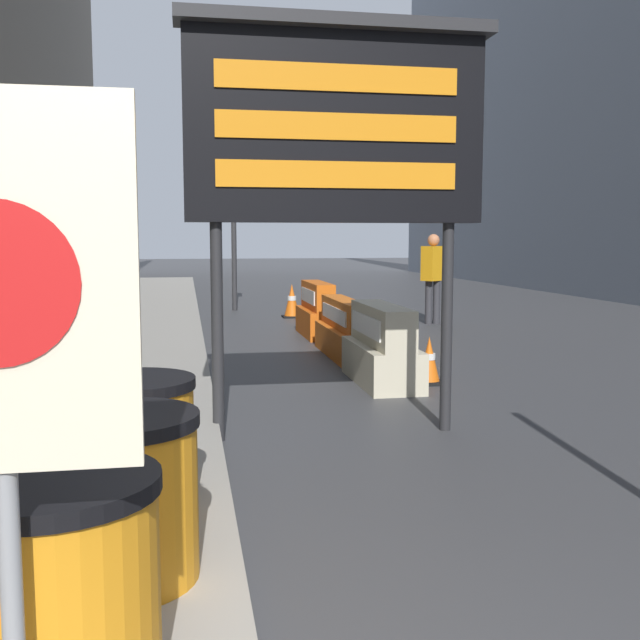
{
  "coord_description": "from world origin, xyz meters",
  "views": [
    {
      "loc": [
        -0.24,
        -1.92,
        1.7
      ],
      "look_at": [
        0.94,
        4.69,
        0.96
      ],
      "focal_mm": 42.0,
      "sensor_mm": 36.0,
      "label": 1
    }
  ],
  "objects_px": {
    "message_board": "(336,127)",
    "jersey_barrier_cream": "(382,349)",
    "traffic_light_near_curb": "(233,181)",
    "jersey_barrier_orange_near": "(345,331)",
    "traffic_cone_far": "(336,310)",
    "pedestrian_worker": "(433,271)",
    "barrel_drum_middle": "(120,496)",
    "barrel_drum_foreground": "(55,587)",
    "jersey_barrier_orange_far": "(317,312)",
    "traffic_cone_near": "(429,361)",
    "traffic_cone_mid": "(292,301)",
    "barrel_drum_back": "(132,445)"
  },
  "relations": [
    {
      "from": "jersey_barrier_orange_far",
      "to": "traffic_cone_far",
      "type": "height_order",
      "value": "jersey_barrier_orange_far"
    },
    {
      "from": "barrel_drum_back",
      "to": "jersey_barrier_orange_far",
      "type": "xyz_separation_m",
      "value": [
        2.55,
        8.51,
        -0.13
      ]
    },
    {
      "from": "jersey_barrier_orange_far",
      "to": "traffic_cone_near",
      "type": "height_order",
      "value": "jersey_barrier_orange_far"
    },
    {
      "from": "barrel_drum_foreground",
      "to": "jersey_barrier_orange_far",
      "type": "height_order",
      "value": "jersey_barrier_orange_far"
    },
    {
      "from": "traffic_cone_far",
      "to": "message_board",
      "type": "bearing_deg",
      "value": -101.44
    },
    {
      "from": "traffic_cone_far",
      "to": "jersey_barrier_orange_far",
      "type": "bearing_deg",
      "value": -112.01
    },
    {
      "from": "barrel_drum_foreground",
      "to": "barrel_drum_middle",
      "type": "relative_size",
      "value": 1.0
    },
    {
      "from": "traffic_light_near_curb",
      "to": "traffic_cone_far",
      "type": "bearing_deg",
      "value": -60.12
    },
    {
      "from": "jersey_barrier_cream",
      "to": "traffic_light_near_curb",
      "type": "distance_m",
      "value": 9.53
    },
    {
      "from": "traffic_cone_near",
      "to": "pedestrian_worker",
      "type": "relative_size",
      "value": 0.31
    },
    {
      "from": "barrel_drum_back",
      "to": "pedestrian_worker",
      "type": "distance_m",
      "value": 11.18
    },
    {
      "from": "traffic_cone_far",
      "to": "traffic_light_near_curb",
      "type": "xyz_separation_m",
      "value": [
        -1.79,
        3.11,
        2.71
      ]
    },
    {
      "from": "traffic_cone_near",
      "to": "pedestrian_worker",
      "type": "height_order",
      "value": "pedestrian_worker"
    },
    {
      "from": "barrel_drum_foreground",
      "to": "traffic_cone_near",
      "type": "xyz_separation_m",
      "value": [
        3.22,
        5.74,
        -0.27
      ]
    },
    {
      "from": "barrel_drum_back",
      "to": "traffic_cone_near",
      "type": "relative_size",
      "value": 1.37
    },
    {
      "from": "barrel_drum_middle",
      "to": "barrel_drum_back",
      "type": "bearing_deg",
      "value": 90.53
    },
    {
      "from": "barrel_drum_back",
      "to": "traffic_cone_mid",
      "type": "height_order",
      "value": "barrel_drum_back"
    },
    {
      "from": "jersey_barrier_orange_near",
      "to": "jersey_barrier_cream",
      "type": "bearing_deg",
      "value": -90.0
    },
    {
      "from": "jersey_barrier_orange_far",
      "to": "traffic_light_near_curb",
      "type": "relative_size",
      "value": 0.4
    },
    {
      "from": "barrel_drum_foreground",
      "to": "jersey_barrier_orange_far",
      "type": "distance_m",
      "value": 10.59
    },
    {
      "from": "traffic_cone_far",
      "to": "jersey_barrier_orange_near",
      "type": "bearing_deg",
      "value": -99.57
    },
    {
      "from": "barrel_drum_foreground",
      "to": "jersey_barrier_orange_far",
      "type": "xyz_separation_m",
      "value": [
        2.69,
        10.24,
        -0.13
      ]
    },
    {
      "from": "message_board",
      "to": "traffic_cone_far",
      "type": "height_order",
      "value": "message_board"
    },
    {
      "from": "barrel_drum_middle",
      "to": "jersey_barrier_orange_near",
      "type": "distance_m",
      "value": 7.53
    },
    {
      "from": "jersey_barrier_orange_far",
      "to": "barrel_drum_back",
      "type": "bearing_deg",
      "value": -106.7
    },
    {
      "from": "jersey_barrier_orange_far",
      "to": "traffic_cone_mid",
      "type": "bearing_deg",
      "value": 90.38
    },
    {
      "from": "jersey_barrier_orange_near",
      "to": "barrel_drum_back",
      "type": "bearing_deg",
      "value": -112.32
    },
    {
      "from": "jersey_barrier_cream",
      "to": "jersey_barrier_orange_near",
      "type": "relative_size",
      "value": 0.8
    },
    {
      "from": "jersey_barrier_orange_far",
      "to": "traffic_light_near_curb",
      "type": "bearing_deg",
      "value": 103.33
    },
    {
      "from": "message_board",
      "to": "jersey_barrier_cream",
      "type": "bearing_deg",
      "value": 65.65
    },
    {
      "from": "traffic_cone_far",
      "to": "traffic_light_near_curb",
      "type": "height_order",
      "value": "traffic_light_near_curb"
    },
    {
      "from": "jersey_barrier_orange_near",
      "to": "pedestrian_worker",
      "type": "distance_m",
      "value": 4.56
    },
    {
      "from": "pedestrian_worker",
      "to": "message_board",
      "type": "bearing_deg",
      "value": 27.94
    },
    {
      "from": "barrel_drum_back",
      "to": "traffic_light_near_curb",
      "type": "xyz_separation_m",
      "value": [
        1.43,
        13.27,
        2.45
      ]
    },
    {
      "from": "barrel_drum_back",
      "to": "jersey_barrier_orange_far",
      "type": "height_order",
      "value": "jersey_barrier_orange_far"
    },
    {
      "from": "barrel_drum_middle",
      "to": "traffic_cone_far",
      "type": "relative_size",
      "value": 1.34
    },
    {
      "from": "message_board",
      "to": "traffic_light_near_curb",
      "type": "relative_size",
      "value": 0.84
    },
    {
      "from": "barrel_drum_middle",
      "to": "pedestrian_worker",
      "type": "bearing_deg",
      "value": 64.64
    },
    {
      "from": "barrel_drum_foreground",
      "to": "barrel_drum_back",
      "type": "xyz_separation_m",
      "value": [
        0.13,
        1.73,
        0.0
      ]
    },
    {
      "from": "traffic_light_near_curb",
      "to": "pedestrian_worker",
      "type": "height_order",
      "value": "traffic_light_near_curb"
    },
    {
      "from": "traffic_cone_mid",
      "to": "jersey_barrier_orange_near",
      "type": "bearing_deg",
      "value": -89.79
    },
    {
      "from": "jersey_barrier_cream",
      "to": "barrel_drum_foreground",
      "type": "bearing_deg",
      "value": -114.51
    },
    {
      "from": "barrel_drum_back",
      "to": "jersey_barrier_cream",
      "type": "height_order",
      "value": "jersey_barrier_cream"
    },
    {
      "from": "traffic_cone_far",
      "to": "pedestrian_worker",
      "type": "relative_size",
      "value": 0.32
    },
    {
      "from": "jersey_barrier_orange_near",
      "to": "traffic_light_near_curb",
      "type": "height_order",
      "value": "traffic_light_near_curb"
    },
    {
      "from": "message_board",
      "to": "pedestrian_worker",
      "type": "height_order",
      "value": "message_board"
    },
    {
      "from": "barrel_drum_back",
      "to": "jersey_barrier_orange_near",
      "type": "bearing_deg",
      "value": 67.68
    },
    {
      "from": "traffic_light_near_curb",
      "to": "pedestrian_worker",
      "type": "relative_size",
      "value": 2.33
    },
    {
      "from": "jersey_barrier_cream",
      "to": "traffic_cone_near",
      "type": "height_order",
      "value": "jersey_barrier_cream"
    },
    {
      "from": "traffic_light_near_curb",
      "to": "barrel_drum_middle",
      "type": "bearing_deg",
      "value": -95.74
    }
  ]
}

